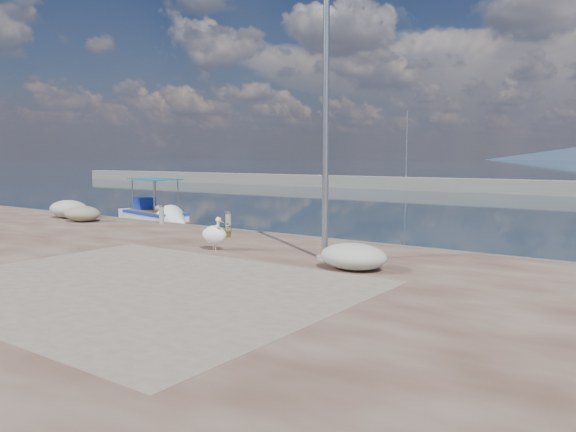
{
  "coord_description": "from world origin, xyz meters",
  "views": [
    {
      "loc": [
        10.25,
        -10.49,
        3.16
      ],
      "look_at": [
        0.0,
        3.8,
        1.3
      ],
      "focal_mm": 35.0,
      "sensor_mm": 36.0,
      "label": 1
    }
  ],
  "objects_px": {
    "pelican": "(215,234)",
    "bollard_near": "(228,221)",
    "boat_left": "(155,217)",
    "lamp_post": "(326,132)"
  },
  "relations": [
    {
      "from": "pelican",
      "to": "lamp_post",
      "type": "relative_size",
      "value": 0.15
    },
    {
      "from": "boat_left",
      "to": "pelican",
      "type": "height_order",
      "value": "boat_left"
    },
    {
      "from": "lamp_post",
      "to": "bollard_near",
      "type": "relative_size",
      "value": 8.84
    },
    {
      "from": "boat_left",
      "to": "bollard_near",
      "type": "xyz_separation_m",
      "value": [
        8.36,
        -3.95,
        0.74
      ]
    },
    {
      "from": "boat_left",
      "to": "lamp_post",
      "type": "relative_size",
      "value": 0.77
    },
    {
      "from": "boat_left",
      "to": "bollard_near",
      "type": "bearing_deg",
      "value": -12.13
    },
    {
      "from": "pelican",
      "to": "bollard_near",
      "type": "bearing_deg",
      "value": 146.56
    },
    {
      "from": "lamp_post",
      "to": "bollard_near",
      "type": "xyz_separation_m",
      "value": [
        -5.41,
        2.29,
        -2.87
      ]
    },
    {
      "from": "pelican",
      "to": "lamp_post",
      "type": "bearing_deg",
      "value": 31.83
    },
    {
      "from": "bollard_near",
      "to": "boat_left",
      "type": "bearing_deg",
      "value": 154.7
    }
  ]
}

